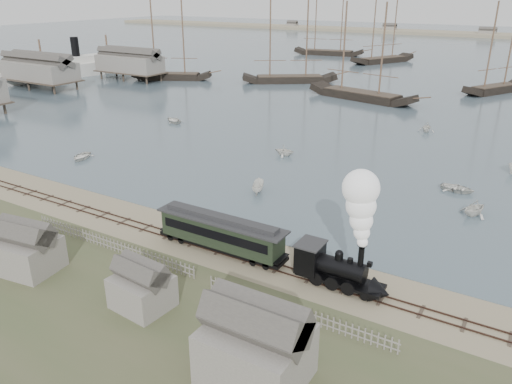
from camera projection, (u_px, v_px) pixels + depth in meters
The scene contains 27 objects.
ground at pixel (215, 237), 47.80m from camera, with size 600.00×600.00×0.00m, color tan.
harbor_water at pixel (484, 54), 182.76m from camera, with size 600.00×336.00×0.06m, color #445461.
rail_track at pixel (202, 245), 46.20m from camera, with size 120.00×1.80×0.16m.
picket_fence_west at pixel (112, 250), 45.35m from camera, with size 19.00×0.10×1.20m, color gray, non-canonical shape.
picket_fence_east at pixel (296, 319), 35.88m from camera, with size 15.00×0.10×1.20m, color gray, non-canonical shape.
shed_left at pixel (30, 269), 42.26m from camera, with size 5.00×4.00×4.10m, color gray, non-canonical shape.
shed_mid at pixel (144, 306), 37.32m from camera, with size 4.00×3.50×3.60m, color gray, non-canonical shape.
shed_right at pixel (256, 377), 30.48m from camera, with size 6.00×5.00×5.10m, color gray, non-canonical shape.
western_wharf at pixel (45, 74), 114.32m from camera, with size 36.00×56.00×8.00m, color gray, non-canonical shape.
far_spit at pixel (508, 38), 246.29m from camera, with size 500.00×20.00×1.80m, color tan.
locomotive at pixel (353, 240), 37.69m from camera, with size 7.71×2.88×9.61m.
passenger_coach at pixel (221, 232), 44.44m from camera, with size 12.69×2.45×3.08m.
beached_dinghy at pixel (234, 233), 47.53m from camera, with size 4.23×3.02×0.88m, color white.
steamship at pixel (76, 56), 136.18m from camera, with size 46.42×7.74×10.15m, color white, non-canonical shape.
rowboat_0 at pixel (81, 156), 69.50m from camera, with size 3.71×2.65×0.77m, color white.
rowboat_1 at pixel (284, 150), 70.77m from camera, with size 2.95×2.54×1.55m, color white.
rowboat_2 at pixel (258, 187), 57.98m from camera, with size 3.23×1.22×1.25m, color white.
rowboat_3 at pixel (458, 188), 58.30m from camera, with size 3.81×2.72×0.79m, color white.
rowboat_4 at pixel (475, 208), 51.94m from camera, with size 3.26×2.82×1.72m, color white.
rowboat_6 at pixel (174, 120), 88.85m from camera, with size 3.99×2.85×0.83m, color white.
rowboat_7 at pixel (427, 127), 82.65m from camera, with size 3.10×2.68×1.64m, color white.
schooner_0 at pixel (170, 40), 127.50m from camera, with size 20.50×4.73×20.00m, color black, non-canonical shape.
schooner_1 at pixel (290, 42), 123.40m from camera, with size 23.80×5.49×20.00m, color black, non-canonical shape.
schooner_2 at pixel (365, 52), 103.86m from camera, with size 24.49×5.65×20.00m, color black, non-canonical shape.
schooner_3 at pixel (502, 48), 110.54m from camera, with size 18.47×4.26×20.00m, color black, non-canonical shape.
schooner_6 at pixel (330, 26), 176.87m from camera, with size 24.63×5.68×20.00m, color black, non-canonical shape.
schooner_7 at pixel (385, 30), 158.07m from camera, with size 23.81×5.50×20.00m, color black, non-canonical shape.
Camera 1 is at (25.38, -34.53, 21.99)m, focal length 35.00 mm.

